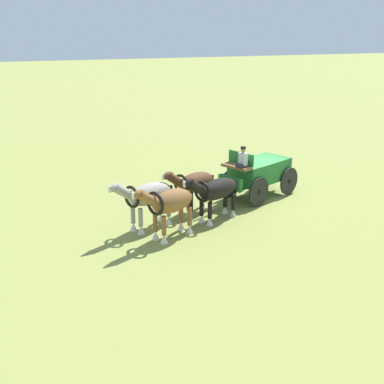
% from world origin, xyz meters
% --- Properties ---
extents(ground_plane, '(220.00, 220.00, 0.00)m').
position_xyz_m(ground_plane, '(0.00, 0.00, 0.00)').
color(ground_plane, olive).
extents(show_wagon, '(5.88, 3.21, 2.79)m').
position_xyz_m(show_wagon, '(0.13, 0.06, 1.23)').
color(show_wagon, '#236B2D').
rests_on(show_wagon, ground).
extents(draft_horse_rear_near, '(3.04, 1.70, 2.16)m').
position_xyz_m(draft_horse_rear_near, '(3.29, 2.09, 1.30)').
color(draft_horse_rear_near, black).
rests_on(draft_horse_rear_near, ground).
extents(draft_horse_rear_off, '(2.91, 1.64, 2.16)m').
position_xyz_m(draft_horse_rear_off, '(3.80, 0.89, 1.30)').
color(draft_horse_rear_off, brown).
rests_on(draft_horse_rear_off, ground).
extents(draft_horse_lead_near, '(2.89, 1.65, 2.29)m').
position_xyz_m(draft_horse_lead_near, '(5.68, 3.09, 1.41)').
color(draft_horse_lead_near, brown).
rests_on(draft_horse_lead_near, ground).
extents(draft_horse_lead_off, '(3.03, 1.70, 2.25)m').
position_xyz_m(draft_horse_lead_off, '(6.19, 1.89, 1.37)').
color(draft_horse_lead_off, '#9E998E').
rests_on(draft_horse_lead_off, ground).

